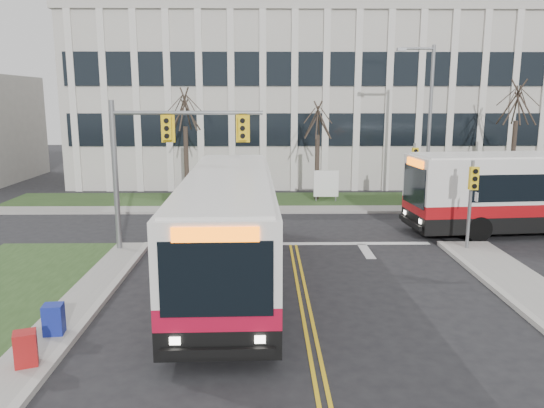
{
  "coord_description": "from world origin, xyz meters",
  "views": [
    {
      "loc": [
        -1.23,
        -14.21,
        6.23
      ],
      "look_at": [
        -0.93,
        7.13,
        2.0
      ],
      "focal_mm": 35.0,
      "sensor_mm": 36.0,
      "label": 1
    }
  ],
  "objects": [
    {
      "name": "signal_pole_near",
      "position": [
        7.2,
        6.9,
        2.5
      ],
      "size": [
        0.34,
        0.39,
        3.8
      ],
      "color": "slate",
      "rests_on": "ground"
    },
    {
      "name": "sidewalk_cross",
      "position": [
        5.0,
        15.2,
        0.07
      ],
      "size": [
        44.0,
        1.6,
        0.14
      ],
      "primitive_type": "cube",
      "color": "#9E9B93",
      "rests_on": "ground"
    },
    {
      "name": "ground",
      "position": [
        0.0,
        0.0,
        0.0
      ],
      "size": [
        120.0,
        120.0,
        0.0
      ],
      "primitive_type": "plane",
      "color": "black",
      "rests_on": "ground"
    },
    {
      "name": "tree_left",
      "position": [
        -6.0,
        18.0,
        5.51
      ],
      "size": [
        1.8,
        1.8,
        7.7
      ],
      "color": "#42352B",
      "rests_on": "ground"
    },
    {
      "name": "newspaper_box_red",
      "position": [
        -6.8,
        -2.73,
        0.47
      ],
      "size": [
        0.63,
        0.6,
        0.95
      ],
      "primitive_type": "cube",
      "rotation": [
        0.0,
        0.0,
        0.37
      ],
      "color": "maroon",
      "rests_on": "ground"
    },
    {
      "name": "tree_mid",
      "position": [
        2.0,
        18.2,
        4.88
      ],
      "size": [
        1.8,
        1.8,
        6.82
      ],
      "color": "#42352B",
      "rests_on": "ground"
    },
    {
      "name": "mast_arm_signal",
      "position": [
        -5.62,
        7.16,
        4.26
      ],
      "size": [
        6.11,
        0.38,
        6.2
      ],
      "color": "slate",
      "rests_on": "ground"
    },
    {
      "name": "streetlight",
      "position": [
        8.03,
        16.2,
        5.19
      ],
      "size": [
        2.15,
        0.25,
        9.2
      ],
      "color": "slate",
      "rests_on": "ground"
    },
    {
      "name": "bus_main",
      "position": [
        -2.47,
        3.75,
        1.81
      ],
      "size": [
        3.27,
        13.63,
        3.62
      ],
      "primitive_type": null,
      "rotation": [
        0.0,
        0.0,
        0.02
      ],
      "color": "silver",
      "rests_on": "ground"
    },
    {
      "name": "tree_right",
      "position": [
        14.0,
        18.0,
        5.91
      ],
      "size": [
        1.8,
        1.8,
        8.25
      ],
      "color": "#42352B",
      "rests_on": "ground"
    },
    {
      "name": "signal_pole_far",
      "position": [
        7.2,
        15.4,
        2.5
      ],
      "size": [
        0.34,
        0.39,
        3.8
      ],
      "color": "slate",
      "rests_on": "ground"
    },
    {
      "name": "directory_sign",
      "position": [
        2.5,
        17.5,
        1.17
      ],
      "size": [
        1.5,
        0.12,
        2.0
      ],
      "color": "slate",
      "rests_on": "ground"
    },
    {
      "name": "newspaper_box_blue",
      "position": [
        -6.8,
        -1.06,
        0.47
      ],
      "size": [
        0.55,
        0.51,
        0.95
      ],
      "primitive_type": "cube",
      "rotation": [
        0.0,
        0.0,
        0.12
      ],
      "color": "navy",
      "rests_on": "ground"
    },
    {
      "name": "building_lawn",
      "position": [
        5.0,
        18.0,
        0.06
      ],
      "size": [
        44.0,
        5.0,
        0.12
      ],
      "primitive_type": "cube",
      "color": "#28401B",
      "rests_on": "ground"
    },
    {
      "name": "office_building",
      "position": [
        5.0,
        30.0,
        6.0
      ],
      "size": [
        40.0,
        16.0,
        12.0
      ],
      "primitive_type": "cube",
      "color": "#B4AFA6",
      "rests_on": "ground"
    }
  ]
}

